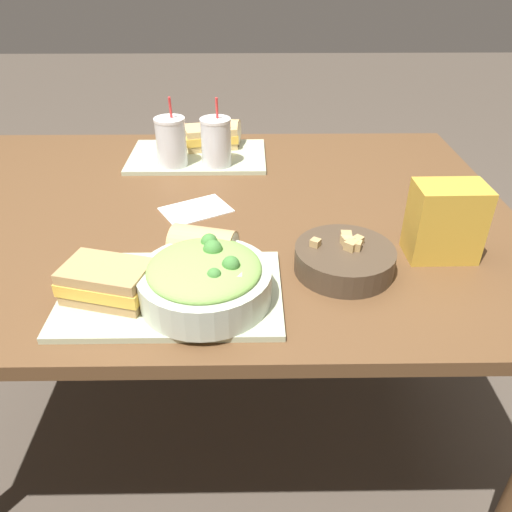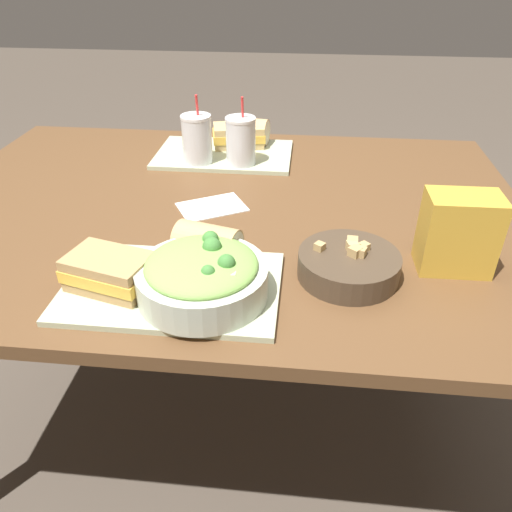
{
  "view_description": "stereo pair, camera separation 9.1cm",
  "coord_description": "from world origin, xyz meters",
  "px_view_note": "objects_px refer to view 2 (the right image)",
  "views": [
    {
      "loc": [
        0.11,
        -1.1,
        1.3
      ],
      "look_at": [
        0.12,
        -0.33,
        0.81
      ],
      "focal_mm": 35.0,
      "sensor_mm": 36.0,
      "label": 1
    },
    {
      "loc": [
        0.2,
        -1.1,
        1.3
      ],
      "look_at": [
        0.12,
        -0.33,
        0.81
      ],
      "focal_mm": 35.0,
      "sensor_mm": 36.0,
      "label": 2
    }
  ],
  "objects_px": {
    "baguette_far": "(250,131)",
    "drink_cup_dark": "(197,140)",
    "sandwich_near": "(110,271)",
    "drink_cup_red": "(241,142)",
    "chip_bag": "(458,233)",
    "napkin_folded": "(212,207)",
    "salad_bowl": "(202,275)",
    "baguette_near": "(209,244)",
    "soup_bowl": "(349,264)",
    "sandwich_far": "(239,136)"
  },
  "relations": [
    {
      "from": "sandwich_far",
      "to": "drink_cup_dark",
      "type": "height_order",
      "value": "drink_cup_dark"
    },
    {
      "from": "soup_bowl",
      "to": "baguette_far",
      "type": "bearing_deg",
      "value": 111.39
    },
    {
      "from": "sandwich_near",
      "to": "sandwich_far",
      "type": "distance_m",
      "value": 0.77
    },
    {
      "from": "baguette_near",
      "to": "drink_cup_red",
      "type": "height_order",
      "value": "drink_cup_red"
    },
    {
      "from": "drink_cup_dark",
      "to": "chip_bag",
      "type": "xyz_separation_m",
      "value": [
        0.61,
        -0.47,
        0.0
      ]
    },
    {
      "from": "drink_cup_red",
      "to": "napkin_folded",
      "type": "xyz_separation_m",
      "value": [
        -0.04,
        -0.26,
        -0.07
      ]
    },
    {
      "from": "soup_bowl",
      "to": "sandwich_near",
      "type": "relative_size",
      "value": 1.12
    },
    {
      "from": "sandwich_near",
      "to": "chip_bag",
      "type": "distance_m",
      "value": 0.66
    },
    {
      "from": "baguette_near",
      "to": "baguette_far",
      "type": "distance_m",
      "value": 0.68
    },
    {
      "from": "napkin_folded",
      "to": "soup_bowl",
      "type": "bearing_deg",
      "value": -39.68
    },
    {
      "from": "drink_cup_dark",
      "to": "napkin_folded",
      "type": "height_order",
      "value": "drink_cup_dark"
    },
    {
      "from": "sandwich_near",
      "to": "baguette_far",
      "type": "xyz_separation_m",
      "value": [
        0.17,
        0.78,
        0.01
      ]
    },
    {
      "from": "baguette_far",
      "to": "drink_cup_dark",
      "type": "relative_size",
      "value": 0.64
    },
    {
      "from": "sandwich_far",
      "to": "soup_bowl",
      "type": "bearing_deg",
      "value": -77.66
    },
    {
      "from": "sandwich_far",
      "to": "napkin_folded",
      "type": "distance_m",
      "value": 0.41
    },
    {
      "from": "chip_bag",
      "to": "napkin_folded",
      "type": "xyz_separation_m",
      "value": [
        -0.52,
        0.21,
        -0.08
      ]
    },
    {
      "from": "soup_bowl",
      "to": "chip_bag",
      "type": "relative_size",
      "value": 1.25
    },
    {
      "from": "sandwich_near",
      "to": "napkin_folded",
      "type": "height_order",
      "value": "sandwich_near"
    },
    {
      "from": "baguette_far",
      "to": "chip_bag",
      "type": "distance_m",
      "value": 0.79
    },
    {
      "from": "sandwich_near",
      "to": "drink_cup_red",
      "type": "height_order",
      "value": "drink_cup_red"
    },
    {
      "from": "sandwich_far",
      "to": "napkin_folded",
      "type": "bearing_deg",
      "value": -103.88
    },
    {
      "from": "drink_cup_dark",
      "to": "baguette_far",
      "type": "bearing_deg",
      "value": 51.3
    },
    {
      "from": "salad_bowl",
      "to": "napkin_folded",
      "type": "xyz_separation_m",
      "value": [
        -0.05,
        0.37,
        -0.05
      ]
    },
    {
      "from": "soup_bowl",
      "to": "baguette_near",
      "type": "distance_m",
      "value": 0.27
    },
    {
      "from": "sandwich_near",
      "to": "drink_cup_dark",
      "type": "height_order",
      "value": "drink_cup_dark"
    },
    {
      "from": "sandwich_near",
      "to": "chip_bag",
      "type": "relative_size",
      "value": 1.11
    },
    {
      "from": "salad_bowl",
      "to": "baguette_near",
      "type": "height_order",
      "value": "salad_bowl"
    },
    {
      "from": "drink_cup_dark",
      "to": "napkin_folded",
      "type": "bearing_deg",
      "value": -71.68
    },
    {
      "from": "salad_bowl",
      "to": "drink_cup_dark",
      "type": "xyz_separation_m",
      "value": [
        -0.14,
        0.63,
        0.02
      ]
    },
    {
      "from": "sandwich_far",
      "to": "chip_bag",
      "type": "xyz_separation_m",
      "value": [
        0.51,
        -0.61,
        0.03
      ]
    },
    {
      "from": "soup_bowl",
      "to": "sandwich_near",
      "type": "bearing_deg",
      "value": -167.73
    },
    {
      "from": "sandwich_near",
      "to": "drink_cup_red",
      "type": "bearing_deg",
      "value": 90.42
    },
    {
      "from": "drink_cup_red",
      "to": "napkin_folded",
      "type": "relative_size",
      "value": 1.0
    },
    {
      "from": "baguette_far",
      "to": "salad_bowl",
      "type": "bearing_deg",
      "value": -171.01
    },
    {
      "from": "sandwich_near",
      "to": "baguette_far",
      "type": "height_order",
      "value": "baguette_far"
    },
    {
      "from": "salad_bowl",
      "to": "baguette_far",
      "type": "relative_size",
      "value": 1.91
    },
    {
      "from": "baguette_far",
      "to": "sandwich_far",
      "type": "bearing_deg",
      "value": 130.96
    },
    {
      "from": "salad_bowl",
      "to": "soup_bowl",
      "type": "xyz_separation_m",
      "value": [
        0.26,
        0.1,
        -0.03
      ]
    },
    {
      "from": "baguette_far",
      "to": "drink_cup_red",
      "type": "xyz_separation_m",
      "value": [
        -0.01,
        -0.17,
        0.02
      ]
    },
    {
      "from": "soup_bowl",
      "to": "sandwich_far",
      "type": "relative_size",
      "value": 1.13
    },
    {
      "from": "soup_bowl",
      "to": "sandwich_far",
      "type": "bearing_deg",
      "value": 114.51
    },
    {
      "from": "baguette_far",
      "to": "baguette_near",
      "type": "bearing_deg",
      "value": -171.75
    },
    {
      "from": "salad_bowl",
      "to": "sandwich_far",
      "type": "relative_size",
      "value": 1.36
    },
    {
      "from": "baguette_far",
      "to": "drink_cup_dark",
      "type": "xyz_separation_m",
      "value": [
        -0.13,
        -0.17,
        0.02
      ]
    },
    {
      "from": "sandwich_near",
      "to": "baguette_near",
      "type": "relative_size",
      "value": 1.24
    },
    {
      "from": "sandwich_near",
      "to": "napkin_folded",
      "type": "xyz_separation_m",
      "value": [
        0.12,
        0.36,
        -0.04
      ]
    },
    {
      "from": "baguette_far",
      "to": "drink_cup_dark",
      "type": "distance_m",
      "value": 0.21
    },
    {
      "from": "baguette_far",
      "to": "drink_cup_dark",
      "type": "height_order",
      "value": "drink_cup_dark"
    },
    {
      "from": "baguette_near",
      "to": "napkin_folded",
      "type": "bearing_deg",
      "value": 25.02
    },
    {
      "from": "drink_cup_red",
      "to": "chip_bag",
      "type": "distance_m",
      "value": 0.67
    }
  ]
}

